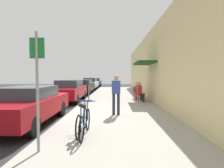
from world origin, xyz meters
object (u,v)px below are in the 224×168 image
object	(u,v)px
parked_car_3	(90,83)
pedestrian_standing	(116,91)
seated_patron_1	(138,90)
cafe_chair_1	(137,92)
parked_car_4	(95,82)
parking_meter	(89,90)
cafe_chair_0	(139,94)
street_sign	(37,82)
cafe_chair_2	(136,92)
parked_car_2	(83,86)
bicycle_0	(85,123)
parked_car_0	(28,104)
seated_patron_0	(140,91)
bicycle_1	(82,121)
parked_car_1	(69,90)

from	to	relation	value
parked_car_3	pedestrian_standing	bearing A→B (deg)	-78.34
seated_patron_1	cafe_chair_1	bearing A→B (deg)	160.96
parked_car_4	seated_patron_1	distance (m)	17.50
parking_meter	cafe_chair_0	distance (m)	3.22
street_sign	cafe_chair_1	size ratio (longest dim) A/B	2.99
parked_car_3	pedestrian_standing	world-z (taller)	pedestrian_standing
parking_meter	cafe_chair_0	world-z (taller)	parking_meter
cafe_chair_1	cafe_chair_2	world-z (taller)	same
cafe_chair_0	parked_car_2	bearing A→B (deg)	126.49
parked_car_3	bicycle_0	xyz separation A→B (m)	(2.34, -18.27, -0.29)
cafe_chair_0	seated_patron_1	distance (m)	1.01
parked_car_3	cafe_chair_1	xyz separation A→B (m)	(4.75, -10.82, -0.15)
parked_car_0	parked_car_4	bearing A→B (deg)	90.00
parked_car_2	seated_patron_0	size ratio (longest dim) A/B	3.41
seated_patron_1	cafe_chair_2	distance (m)	0.68
street_sign	bicycle_1	size ratio (longest dim) A/B	1.52
parked_car_2	bicycle_0	bearing A→B (deg)	-79.67
cafe_chair_2	bicycle_1	bearing A→B (deg)	-107.76
parked_car_4	bicycle_0	xyz separation A→B (m)	(2.34, -24.25, -0.25)
parked_car_4	seated_patron_0	size ratio (longest dim) A/B	3.41
cafe_chair_0	seated_patron_1	bearing A→B (deg)	86.57
parked_car_4	seated_patron_0	world-z (taller)	seated_patron_0
street_sign	bicycle_1	bearing A→B (deg)	59.79
bicycle_1	cafe_chair_1	world-z (taller)	bicycle_1
cafe_chair_0	cafe_chair_1	bearing A→B (deg)	89.86
parking_meter	bicycle_1	bearing A→B (deg)	-83.61
parked_car_0	seated_patron_0	xyz separation A→B (m)	(4.81, 4.87, 0.09)
parked_car_1	parking_meter	distance (m)	1.95
bicycle_0	cafe_chair_2	xyz separation A→B (m)	(2.41, 8.08, 0.14)
bicycle_0	seated_patron_1	bearing A→B (deg)	71.64
bicycle_0	pedestrian_standing	xyz separation A→B (m)	(0.88, 2.63, 0.64)
parked_car_3	cafe_chair_1	bearing A→B (deg)	-66.29
seated_patron_1	bicycle_0	bearing A→B (deg)	-108.36
cafe_chair_0	seated_patron_0	world-z (taller)	seated_patron_0
parked_car_3	cafe_chair_0	distance (m)	12.75
parked_car_4	parking_meter	bearing A→B (deg)	-85.08
bicycle_0	bicycle_1	distance (m)	0.23
parked_car_0	cafe_chair_1	bearing A→B (deg)	50.97
parked_car_0	seated_patron_1	bearing A→B (deg)	50.54
parked_car_1	parked_car_4	bearing A→B (deg)	90.00
parked_car_3	seated_patron_0	xyz separation A→B (m)	(4.81, -11.81, 0.04)
parked_car_2	bicycle_0	world-z (taller)	parked_car_2
cafe_chair_0	seated_patron_1	xyz separation A→B (m)	(0.06, 0.99, 0.19)
parked_car_2	parked_car_3	xyz separation A→B (m)	(0.00, 5.41, 0.05)
parking_meter	pedestrian_standing	xyz separation A→B (m)	(1.68, -3.60, 0.23)
cafe_chair_1	cafe_chair_0	bearing A→B (deg)	-90.14
parked_car_1	street_sign	size ratio (longest dim) A/B	1.69
parked_car_0	cafe_chair_0	size ratio (longest dim) A/B	5.06
parked_car_2	parking_meter	world-z (taller)	parking_meter
street_sign	bicycle_0	distance (m)	1.78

